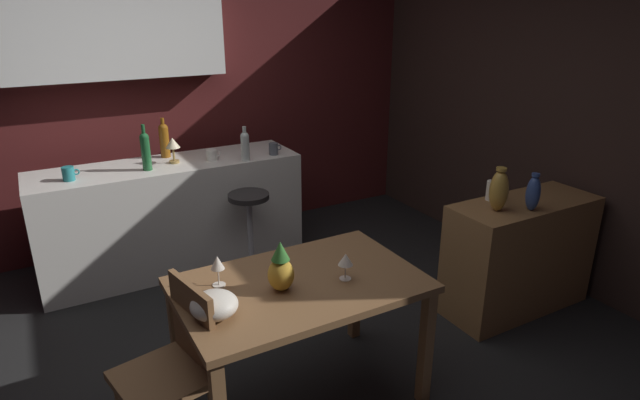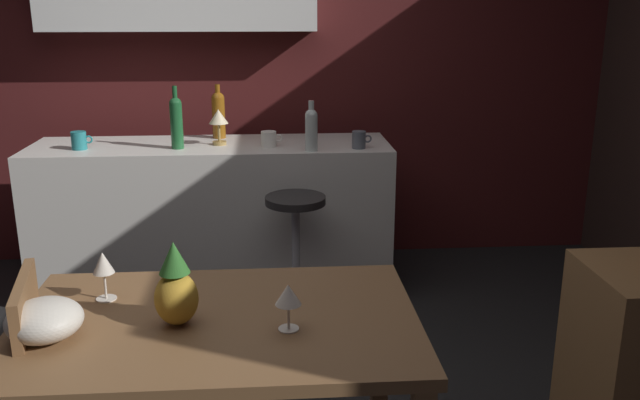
{
  "view_description": "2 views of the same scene",
  "coord_description": "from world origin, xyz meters",
  "px_view_note": "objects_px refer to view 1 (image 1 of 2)",
  "views": [
    {
      "loc": [
        -1.02,
        -2.64,
        2.1
      ],
      "look_at": [
        0.81,
        0.62,
        0.7
      ],
      "focal_mm": 29.57,
      "sensor_mm": 36.0,
      "label": 1
    },
    {
      "loc": [
        0.26,
        -2.41,
        1.68
      ],
      "look_at": [
        0.48,
        0.61,
        0.8
      ],
      "focal_mm": 37.59,
      "sensor_mm": 36.0,
      "label": 2
    }
  ],
  "objects_px": {
    "chair_near_window": "(174,366)",
    "counter_lamp": "(173,145)",
    "sideboard_cabinet": "(519,255)",
    "cup_teal": "(69,174)",
    "dining_table": "(300,297)",
    "pineapple_centerpiece": "(281,269)",
    "pillar_candle_tall": "(492,191)",
    "vase_brass": "(499,190)",
    "wine_bottle_green": "(145,150)",
    "fruit_bowl": "(214,305)",
    "wine_bottle_clear": "(245,145)",
    "wine_glass_left": "(346,260)",
    "wine_glass_right": "(217,264)",
    "cup_slate": "(274,149)",
    "wine_bottle_amber": "(164,139)",
    "cup_white": "(212,155)",
    "vase_ceramic_blue": "(533,193)",
    "bar_stool": "(250,233)"
  },
  "relations": [
    {
      "from": "wine_glass_left",
      "to": "pillar_candle_tall",
      "type": "relative_size",
      "value": 0.9
    },
    {
      "from": "dining_table",
      "to": "cup_slate",
      "type": "distance_m",
      "value": 1.94
    },
    {
      "from": "wine_glass_left",
      "to": "cup_white",
      "type": "bearing_deg",
      "value": 91.59
    },
    {
      "from": "wine_bottle_green",
      "to": "vase_brass",
      "type": "relative_size",
      "value": 1.2
    },
    {
      "from": "pineapple_centerpiece",
      "to": "vase_ceramic_blue",
      "type": "height_order",
      "value": "vase_ceramic_blue"
    },
    {
      "from": "fruit_bowl",
      "to": "counter_lamp",
      "type": "distance_m",
      "value": 2.1
    },
    {
      "from": "dining_table",
      "to": "wine_bottle_clear",
      "type": "height_order",
      "value": "wine_bottle_clear"
    },
    {
      "from": "chair_near_window",
      "to": "counter_lamp",
      "type": "relative_size",
      "value": 4.3
    },
    {
      "from": "pillar_candle_tall",
      "to": "vase_brass",
      "type": "bearing_deg",
      "value": -125.66
    },
    {
      "from": "dining_table",
      "to": "vase_brass",
      "type": "height_order",
      "value": "vase_brass"
    },
    {
      "from": "sideboard_cabinet",
      "to": "wine_bottle_clear",
      "type": "relative_size",
      "value": 3.92
    },
    {
      "from": "fruit_bowl",
      "to": "cup_white",
      "type": "distance_m",
      "value": 2.09
    },
    {
      "from": "sideboard_cabinet",
      "to": "wine_bottle_amber",
      "type": "height_order",
      "value": "wine_bottle_amber"
    },
    {
      "from": "dining_table",
      "to": "cup_white",
      "type": "height_order",
      "value": "cup_white"
    },
    {
      "from": "vase_ceramic_blue",
      "to": "wine_bottle_amber",
      "type": "bearing_deg",
      "value": 129.96
    },
    {
      "from": "wine_bottle_clear",
      "to": "wine_bottle_amber",
      "type": "distance_m",
      "value": 0.69
    },
    {
      "from": "wine_bottle_amber",
      "to": "cup_slate",
      "type": "bearing_deg",
      "value": -24.51
    },
    {
      "from": "fruit_bowl",
      "to": "counter_lamp",
      "type": "relative_size",
      "value": 1.07
    },
    {
      "from": "cup_white",
      "to": "wine_bottle_amber",
      "type": "bearing_deg",
      "value": 137.13
    },
    {
      "from": "dining_table",
      "to": "cup_teal",
      "type": "xyz_separation_m",
      "value": [
        -0.9,
        1.88,
        0.3
      ]
    },
    {
      "from": "wine_glass_right",
      "to": "cup_teal",
      "type": "xyz_separation_m",
      "value": [
        -0.52,
        1.71,
        0.09
      ]
    },
    {
      "from": "cup_white",
      "to": "vase_ceramic_blue",
      "type": "bearing_deg",
      "value": -51.25
    },
    {
      "from": "wine_bottle_green",
      "to": "cup_teal",
      "type": "relative_size",
      "value": 2.97
    },
    {
      "from": "dining_table",
      "to": "pineapple_centerpiece",
      "type": "height_order",
      "value": "pineapple_centerpiece"
    },
    {
      "from": "sideboard_cabinet",
      "to": "vase_ceramic_blue",
      "type": "bearing_deg",
      "value": -130.67
    },
    {
      "from": "chair_near_window",
      "to": "counter_lamp",
      "type": "height_order",
      "value": "counter_lamp"
    },
    {
      "from": "bar_stool",
      "to": "wine_glass_left",
      "type": "xyz_separation_m",
      "value": [
        -0.08,
        -1.54,
        0.47
      ]
    },
    {
      "from": "dining_table",
      "to": "vase_ceramic_blue",
      "type": "distance_m",
      "value": 1.72
    },
    {
      "from": "wine_bottle_amber",
      "to": "cup_teal",
      "type": "distance_m",
      "value": 0.82
    },
    {
      "from": "wine_glass_right",
      "to": "cup_slate",
      "type": "bearing_deg",
      "value": 56.87
    },
    {
      "from": "dining_table",
      "to": "pineapple_centerpiece",
      "type": "distance_m",
      "value": 0.24
    },
    {
      "from": "fruit_bowl",
      "to": "cup_teal",
      "type": "relative_size",
      "value": 1.86
    },
    {
      "from": "wine_glass_left",
      "to": "fruit_bowl",
      "type": "relative_size",
      "value": 0.66
    },
    {
      "from": "dining_table",
      "to": "counter_lamp",
      "type": "bearing_deg",
      "value": 93.57
    },
    {
      "from": "cup_slate",
      "to": "vase_ceramic_blue",
      "type": "bearing_deg",
      "value": -60.72
    },
    {
      "from": "fruit_bowl",
      "to": "counter_lamp",
      "type": "height_order",
      "value": "counter_lamp"
    },
    {
      "from": "dining_table",
      "to": "wine_glass_right",
      "type": "distance_m",
      "value": 0.47
    },
    {
      "from": "wine_bottle_clear",
      "to": "wine_bottle_amber",
      "type": "xyz_separation_m",
      "value": [
        -0.54,
        0.43,
        0.02
      ]
    },
    {
      "from": "pineapple_centerpiece",
      "to": "cup_teal",
      "type": "distance_m",
      "value": 2.06
    },
    {
      "from": "dining_table",
      "to": "bar_stool",
      "type": "height_order",
      "value": "dining_table"
    },
    {
      "from": "wine_glass_left",
      "to": "cup_teal",
      "type": "bearing_deg",
      "value": 119.7
    },
    {
      "from": "wine_bottle_green",
      "to": "cup_slate",
      "type": "distance_m",
      "value": 1.04
    },
    {
      "from": "wine_glass_left",
      "to": "wine_bottle_clear",
      "type": "height_order",
      "value": "wine_bottle_clear"
    },
    {
      "from": "wine_bottle_clear",
      "to": "fruit_bowl",
      "type": "bearing_deg",
      "value": -115.99
    },
    {
      "from": "fruit_bowl",
      "to": "wine_bottle_clear",
      "type": "bearing_deg",
      "value": 64.01
    },
    {
      "from": "vase_ceramic_blue",
      "to": "sideboard_cabinet",
      "type": "bearing_deg",
      "value": 49.33
    },
    {
      "from": "wine_bottle_amber",
      "to": "pillar_candle_tall",
      "type": "bearing_deg",
      "value": -47.55
    },
    {
      "from": "pineapple_centerpiece",
      "to": "wine_glass_left",
      "type": "bearing_deg",
      "value": -11.02
    },
    {
      "from": "sideboard_cabinet",
      "to": "cup_teal",
      "type": "bearing_deg",
      "value": 146.67
    },
    {
      "from": "bar_stool",
      "to": "wine_bottle_amber",
      "type": "bearing_deg",
      "value": 121.61
    }
  ]
}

